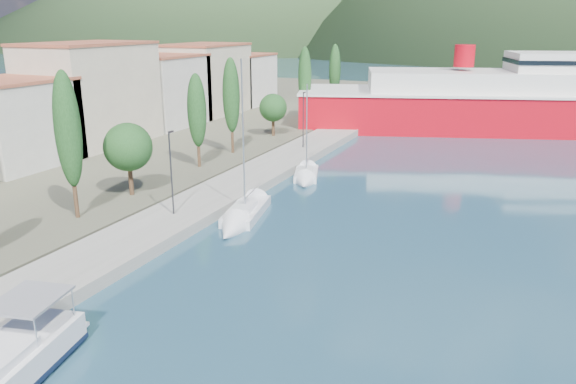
% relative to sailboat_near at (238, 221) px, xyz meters
% --- Properties ---
extents(ground, '(1400.00, 1400.00, 0.00)m').
position_rel_sailboat_near_xyz_m(ground, '(4.60, 104.56, -0.31)').
color(ground, '#25495D').
extents(quay, '(5.00, 88.00, 0.80)m').
position_rel_sailboat_near_xyz_m(quay, '(-4.40, 10.56, 0.09)').
color(quay, gray).
rests_on(quay, ground).
extents(land_strip, '(70.00, 148.00, 0.70)m').
position_rel_sailboat_near_xyz_m(land_strip, '(-42.40, 20.56, 0.04)').
color(land_strip, '#565644').
rests_on(land_strip, ground).
extents(town_buildings, '(9.20, 69.20, 11.30)m').
position_rel_sailboat_near_xyz_m(town_buildings, '(-27.40, 21.46, 5.26)').
color(town_buildings, beige).
rests_on(town_buildings, land_strip).
extents(tree_row, '(3.86, 65.79, 10.48)m').
position_rel_sailboat_near_xyz_m(tree_row, '(-10.43, 15.00, 5.46)').
color(tree_row, '#47301E').
rests_on(tree_row, land_strip).
extents(lamp_posts, '(0.15, 46.38, 6.06)m').
position_rel_sailboat_near_xyz_m(lamp_posts, '(-4.40, -0.62, 3.78)').
color(lamp_posts, '#2D2D33').
rests_on(lamp_posts, quay).
extents(sailboat_near, '(4.11, 9.07, 12.64)m').
position_rel_sailboat_near_xyz_m(sailboat_near, '(0.00, 0.00, 0.00)').
color(sailboat_near, silver).
rests_on(sailboat_near, ground).
extents(sailboat_mid, '(4.11, 6.86, 9.61)m').
position_rel_sailboat_near_xyz_m(sailboat_mid, '(0.08, 12.63, -0.03)').
color(sailboat_mid, silver).
rests_on(sailboat_mid, ground).
extents(ferry, '(60.65, 30.68, 11.86)m').
position_rel_sailboat_near_xyz_m(ferry, '(17.26, 48.05, 3.30)').
color(ferry, '#B90614').
rests_on(ferry, ground).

